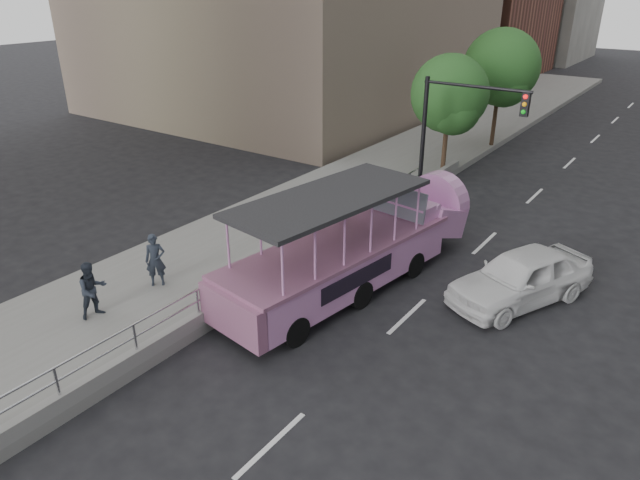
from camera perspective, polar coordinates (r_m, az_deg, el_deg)
ground at (r=14.08m, az=-2.78°, el=-13.45°), size 160.00×160.00×0.00m
sidewalk at (r=24.10m, az=1.07°, el=3.96°), size 5.50×80.00×0.30m
kerb_wall at (r=16.78m, az=-7.03°, el=-4.78°), size 0.24×30.00×0.36m
guardrail at (r=16.47m, az=-7.15°, el=-2.77°), size 0.07×22.00×0.71m
duck_boat at (r=17.49m, az=3.85°, el=-0.72°), size 3.70×9.93×3.22m
car at (r=17.59m, az=19.43°, el=-3.50°), size 3.65×5.01×1.59m
pedestrian_near at (r=17.53m, az=-16.13°, el=-1.94°), size 0.69×0.70×1.63m
pedestrian_mid at (r=16.48m, az=-21.80°, el=-4.64°), size 0.74×0.88×1.61m
parking_sign at (r=18.51m, az=-0.03°, el=2.54°), size 0.22×0.58×2.70m
traffic_signal at (r=23.40m, az=13.08°, el=11.28°), size 4.20×0.32×5.20m
street_tree_near at (r=27.04m, az=12.94°, el=13.74°), size 3.52×3.52×5.72m
street_tree_far at (r=32.45m, az=17.76°, el=15.85°), size 3.97×3.97×6.45m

